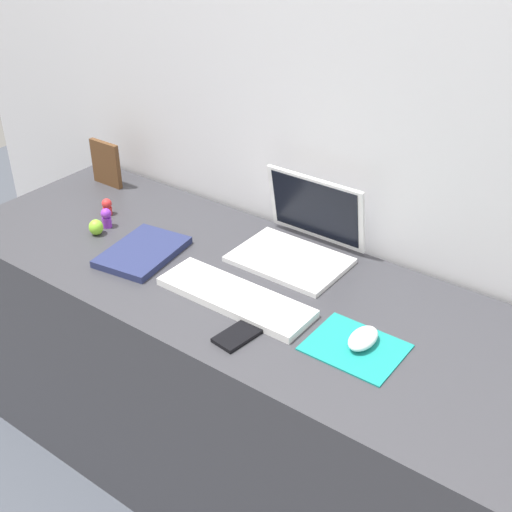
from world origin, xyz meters
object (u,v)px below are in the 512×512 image
at_px(toy_figurine_red, 107,206).
at_px(toy_figurine_lime, 96,227).
at_px(notebook_pad, 143,252).
at_px(laptop, 301,237).
at_px(toy_figurine_purple, 106,217).
at_px(cell_phone, 240,334).
at_px(mouse, 363,338).
at_px(keyboard, 235,297).
at_px(picture_frame, 106,164).

distance_m(toy_figurine_red, toy_figurine_lime, 0.12).
relative_size(notebook_pad, toy_figurine_lime, 5.15).
height_order(laptop, toy_figurine_purple, laptop).
bearing_deg(laptop, toy_figurine_purple, -158.79).
relative_size(laptop, cell_phone, 2.34).
xyz_separation_m(mouse, toy_figurine_red, (-0.94, 0.10, 0.01)).
relative_size(laptop, toy_figurine_red, 5.74).
xyz_separation_m(mouse, cell_phone, (-0.24, -0.13, -0.02)).
height_order(laptop, keyboard, laptop).
bearing_deg(keyboard, toy_figurine_lime, 177.44).
xyz_separation_m(laptop, toy_figurine_lime, (-0.54, -0.26, -0.03)).
height_order(keyboard, cell_phone, keyboard).
distance_m(mouse, notebook_pad, 0.68).
height_order(laptop, toy_figurine_red, laptop).
bearing_deg(toy_figurine_red, notebook_pad, -22.93).
bearing_deg(keyboard, cell_phone, -47.41).
relative_size(cell_phone, toy_figurine_purple, 2.12).
height_order(laptop, cell_phone, laptop).
height_order(toy_figurine_red, toy_figurine_lime, toy_figurine_red).
relative_size(laptop, toy_figurine_lime, 6.44).
bearing_deg(notebook_pad, picture_frame, 139.77).
bearing_deg(picture_frame, keyboard, -20.18).
xyz_separation_m(laptop, toy_figurine_red, (-0.60, -0.16, -0.03)).
distance_m(mouse, cell_phone, 0.28).
bearing_deg(laptop, toy_figurine_red, -165.54).
height_order(keyboard, picture_frame, picture_frame).
distance_m(notebook_pad, picture_frame, 0.50).
xyz_separation_m(laptop, mouse, (0.33, -0.25, -0.03)).
distance_m(mouse, picture_frame, 1.13).
bearing_deg(picture_frame, laptop, 0.49).
xyz_separation_m(cell_phone, toy_figurine_purple, (-0.63, 0.18, 0.03)).
distance_m(keyboard, notebook_pad, 0.34).
bearing_deg(toy_figurine_lime, keyboard, -2.56).
distance_m(picture_frame, toy_figurine_purple, 0.30).
bearing_deg(mouse, cell_phone, -151.26).
bearing_deg(cell_phone, toy_figurine_purple, 171.76).
bearing_deg(mouse, toy_figurine_purple, 177.27).
xyz_separation_m(mouse, toy_figurine_lime, (-0.87, -0.01, 0.00)).
relative_size(notebook_pad, toy_figurine_red, 4.59).
xyz_separation_m(laptop, toy_figurine_purple, (-0.55, -0.21, -0.02)).
xyz_separation_m(mouse, toy_figurine_purple, (-0.88, 0.04, 0.01)).
distance_m(cell_phone, toy_figurine_purple, 0.66).
distance_m(laptop, toy_figurine_purple, 0.59).
xyz_separation_m(keyboard, toy_figurine_purple, (-0.54, 0.07, 0.02)).
height_order(cell_phone, toy_figurine_red, toy_figurine_red).
bearing_deg(toy_figurine_purple, toy_figurine_red, 136.39).
xyz_separation_m(keyboard, toy_figurine_lime, (-0.53, 0.02, 0.01)).
distance_m(laptop, notebook_pad, 0.44).
xyz_separation_m(keyboard, cell_phone, (0.09, -0.10, -0.01)).
bearing_deg(notebook_pad, toy_figurine_lime, 170.37).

